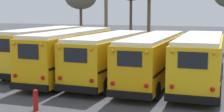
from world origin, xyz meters
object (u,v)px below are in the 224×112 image
object	(u,v)px
school_bus_4	(200,60)
fire_hydrant	(36,100)
school_bus_1	(71,53)
school_bus_2	(110,56)
school_bus_3	(154,58)
school_bus_0	(44,49)
utility_pole	(106,15)

from	to	relation	value
school_bus_4	fire_hydrant	bearing A→B (deg)	-131.30
school_bus_1	fire_hydrant	bearing A→B (deg)	-75.52
school_bus_2	school_bus_4	size ratio (longest dim) A/B	0.97
school_bus_1	fire_hydrant	size ratio (longest dim) A/B	10.34
school_bus_1	school_bus_3	distance (m)	5.75
school_bus_0	school_bus_3	xyz separation A→B (m)	(8.62, -1.02, -0.12)
school_bus_1	utility_pole	xyz separation A→B (m)	(-1.85, 11.36, 2.42)
utility_pole	school_bus_4	bearing A→B (deg)	-47.00
school_bus_1	utility_pole	size ratio (longest dim) A/B	1.31
school_bus_1	school_bus_4	world-z (taller)	school_bus_1
school_bus_0	fire_hydrant	distance (m)	10.01
school_bus_0	school_bus_4	world-z (taller)	school_bus_0
school_bus_1	school_bus_3	xyz separation A→B (m)	(5.74, 0.19, -0.09)
fire_hydrant	school_bus_1	bearing A→B (deg)	104.48
school_bus_3	utility_pole	xyz separation A→B (m)	(-7.59, 11.17, 2.51)
school_bus_3	fire_hydrant	bearing A→B (deg)	-116.47
school_bus_1	school_bus_2	distance (m)	2.87
school_bus_2	school_bus_3	xyz separation A→B (m)	(2.87, 0.21, -0.01)
fire_hydrant	school_bus_4	bearing A→B (deg)	48.70
school_bus_0	school_bus_1	distance (m)	3.12
school_bus_1	school_bus_4	bearing A→B (deg)	0.94
school_bus_0	school_bus_2	distance (m)	5.88
school_bus_0	fire_hydrant	world-z (taller)	school_bus_0
school_bus_3	fire_hydrant	xyz separation A→B (m)	(-3.82, -7.66, -1.18)
school_bus_2	school_bus_3	size ratio (longest dim) A/B	0.93
utility_pole	school_bus_0	bearing A→B (deg)	-95.78
school_bus_0	school_bus_4	size ratio (longest dim) A/B	0.91
school_bus_3	utility_pole	distance (m)	13.73
school_bus_2	utility_pole	size ratio (longest dim) A/B	1.22
school_bus_0	school_bus_2	size ratio (longest dim) A/B	0.94
school_bus_0	school_bus_1	world-z (taller)	school_bus_0
utility_pole	fire_hydrant	distance (m)	19.56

